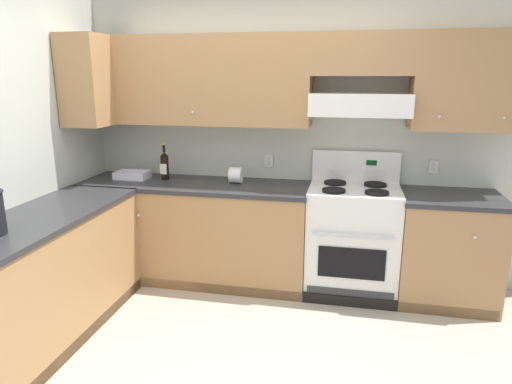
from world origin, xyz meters
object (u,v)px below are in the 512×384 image
Objects in this scene: bowl at (133,176)px; wine_bottle at (165,165)px; paper_towel_roll at (236,175)px; stove at (352,239)px.

wine_bottle is at bearing 4.87° from bowl.
wine_bottle reaches higher than paper_towel_roll.
stove is 3.50× the size of wine_bottle.
bowl is (-0.31, -0.03, -0.11)m from wine_bottle.
wine_bottle reaches higher than bowl.
wine_bottle is 2.45× the size of paper_towel_roll.
paper_towel_roll is at bearing -0.06° from wine_bottle.
paper_towel_roll reaches higher than bowl.
stove is 3.97× the size of bowl.
stove is 1.81m from wine_bottle.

